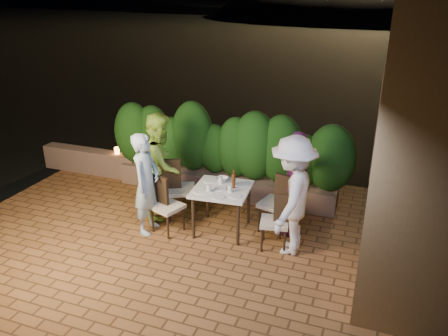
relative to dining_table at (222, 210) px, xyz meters
The scene contains 31 objects.
ground 1.25m from the dining_table, 123.27° to the right, with size 400.00×400.00×0.00m, color black.
terrace_floor 0.93m from the dining_table, 143.04° to the right, with size 7.00×6.00×0.15m, color brown.
building_wall 3.78m from the dining_table, 18.93° to the left, with size 1.60×5.00×5.00m, color olive.
window_pane 2.76m from the dining_table, 13.27° to the left, with size 0.08×1.00×1.40m, color black.
window_frame 2.75m from the dining_table, 13.33° to the left, with size 0.06×1.15×1.55m, color black.
planter 1.40m from the dining_table, 108.85° to the left, with size 4.20×0.55×0.40m, color brown.
hedge 1.50m from the dining_table, 108.85° to the left, with size 4.00×0.70×1.10m, color #184312, non-canonical shape.
parapet 3.69m from the dining_table, 159.16° to the left, with size 2.20×0.30×0.50m, color brown.
hill 59.19m from the dining_table, 88.69° to the left, with size 52.00×40.00×22.00m, color black.
dining_table is the anchor object (origin of this frame).
plate_nw 0.51m from the dining_table, 140.31° to the right, with size 0.23×0.23×0.01m, color white.
plate_sw 0.51m from the dining_table, 144.98° to the left, with size 0.21×0.21×0.01m, color white.
plate_ne 0.52m from the dining_table, 35.55° to the right, with size 0.19×0.19×0.01m, color white.
plate_se 0.51m from the dining_table, 49.70° to the left, with size 0.24×0.24×0.01m, color white.
plate_centre 0.38m from the dining_table, 134.93° to the right, with size 0.20×0.20×0.01m, color white.
plate_front 0.50m from the dining_table, 78.91° to the right, with size 0.20×0.20×0.01m, color white.
glass_nw 0.50m from the dining_table, 127.07° to the right, with size 0.07×0.07×0.12m, color silver.
glass_sw 0.47m from the dining_table, 116.19° to the left, with size 0.07×0.07×0.12m, color silver.
glass_ne 0.47m from the dining_table, 28.91° to the right, with size 0.07×0.07×0.12m, color silver.
glass_se 0.49m from the dining_table, 50.22° to the left, with size 0.06×0.06×0.11m, color silver.
beer_bottle 0.56m from the dining_table, 22.44° to the left, with size 0.06×0.06×0.31m, color #50260D, non-canonical shape.
bowl 0.50m from the dining_table, 109.29° to the left, with size 0.19×0.19×0.05m, color white.
chair_left_front 0.86m from the dining_table, 158.15° to the right, with size 0.43×0.43×0.92m, color black, non-canonical shape.
chair_left_back 0.87m from the dining_table, 165.06° to the left, with size 0.48×0.48×1.05m, color black, non-canonical shape.
chair_right_front 0.92m from the dining_table, 11.32° to the right, with size 0.41×0.41×0.88m, color black, non-canonical shape.
chair_right_back 0.86m from the dining_table, 20.21° to the left, with size 0.46×0.46×1.00m, color black, non-canonical shape.
diner_blue 1.25m from the dining_table, 160.31° to the right, with size 0.60×0.39×1.64m, color silver.
diner_green 1.30m from the dining_table, 169.13° to the left, with size 0.87×0.67×1.78m, color #9FD342.
diner_white 1.26m from the dining_table, ahead, with size 1.15×0.66×1.78m, color silver.
diner_purple 1.24m from the dining_table, 19.92° to the left, with size 0.98×0.41×1.68m, color #7C297C.
parapet_lamp 3.08m from the dining_table, 154.73° to the left, with size 0.10×0.10×0.14m, color orange.
Camera 1 is at (2.83, -4.76, 3.61)m, focal length 35.00 mm.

